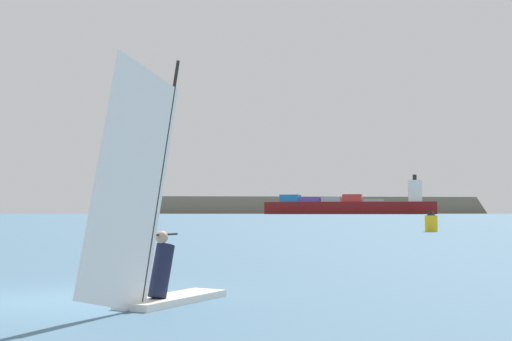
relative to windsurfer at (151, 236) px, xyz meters
name	(u,v)px	position (x,y,z in m)	size (l,w,h in m)	color
ground_plane	(61,299)	(-1.74, 1.06, -1.20)	(4000.00, 4000.00, 0.00)	#476B84
windsurfer	(151,236)	(0.00, 0.00, 0.00)	(2.24, 3.33, 4.43)	white
cargo_ship	(351,205)	(133.39, 677.03, 8.27)	(177.77, 71.34, 40.64)	maroon
distant_headland	(327,207)	(187.02, 1185.89, 11.41)	(635.88, 446.26, 25.21)	#756B56
channel_buoy	(431,222)	(18.45, 43.21, -0.38)	(1.04, 1.04, 1.85)	yellow
small_sailboat	(114,215)	(-21.82, 128.10, -0.08)	(6.42, 6.18, 10.99)	white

